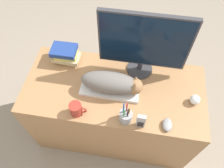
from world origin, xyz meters
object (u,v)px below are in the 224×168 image
object	(u,v)px
pen_cup	(126,116)
cat	(113,83)
monitor	(144,43)
baseball	(195,100)
keyboard	(110,89)
computer_mouse	(167,125)
phone	(141,121)
book_stack	(65,55)
coffee_mug	(76,109)

from	to	relation	value
pen_cup	cat	bearing A→B (deg)	118.53
monitor	baseball	world-z (taller)	monitor
keyboard	computer_mouse	size ratio (longest dim) A/B	4.50
computer_mouse	pen_cup	distance (m)	0.27
pen_cup	baseball	size ratio (longest dim) A/B	2.89
pen_cup	computer_mouse	bearing A→B (deg)	-0.42
cat	phone	bearing A→B (deg)	-48.12
cat	monitor	world-z (taller)	monitor
monitor	book_stack	bearing A→B (deg)	179.58
baseball	phone	size ratio (longest dim) A/B	0.53
computer_mouse	baseball	distance (m)	0.27
cat	computer_mouse	bearing A→B (deg)	-28.90
keyboard	monitor	size ratio (longest dim) A/B	0.69
phone	monitor	bearing A→B (deg)	95.65
cat	monitor	distance (m)	0.33
phone	book_stack	bearing A→B (deg)	143.56
keyboard	computer_mouse	xyz separation A→B (m)	(0.41, -0.21, 0.01)
baseball	book_stack	bearing A→B (deg)	166.90
cat	pen_cup	world-z (taller)	pen_cup
pen_cup	keyboard	bearing A→B (deg)	123.27
keyboard	phone	bearing A→B (deg)	-45.10
cat	pen_cup	distance (m)	0.24
keyboard	cat	world-z (taller)	cat
pen_cup	phone	xyz separation A→B (m)	(0.10, -0.03, 0.02)
keyboard	computer_mouse	bearing A→B (deg)	-27.47
computer_mouse	monitor	bearing A→B (deg)	116.88
coffee_mug	phone	world-z (taller)	phone
keyboard	coffee_mug	distance (m)	0.28
keyboard	book_stack	world-z (taller)	book_stack
keyboard	monitor	distance (m)	0.39
cat	computer_mouse	world-z (taller)	cat
cat	book_stack	xyz separation A→B (m)	(-0.40, 0.22, -0.03)
computer_mouse	phone	bearing A→B (deg)	-171.89
pen_cup	coffee_mug	bearing A→B (deg)	-179.66
cat	coffee_mug	bearing A→B (deg)	-134.67
cat	baseball	xyz separation A→B (m)	(0.56, -0.01, -0.06)
monitor	coffee_mug	bearing A→B (deg)	-131.41
cat	phone	distance (m)	0.32
cat	keyboard	bearing A→B (deg)	180.00
pen_cup	phone	size ratio (longest dim) A/B	1.53
coffee_mug	book_stack	distance (m)	0.47
pen_cup	monitor	bearing A→B (deg)	82.87
monitor	computer_mouse	bearing A→B (deg)	-63.12
keyboard	pen_cup	xyz separation A→B (m)	(0.14, -0.21, 0.04)
baseball	coffee_mug	bearing A→B (deg)	-165.02
keyboard	pen_cup	bearing A→B (deg)	-56.73
keyboard	monitor	world-z (taller)	monitor
monitor	book_stack	distance (m)	0.61
coffee_mug	keyboard	bearing A→B (deg)	48.75
keyboard	phone	world-z (taller)	phone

